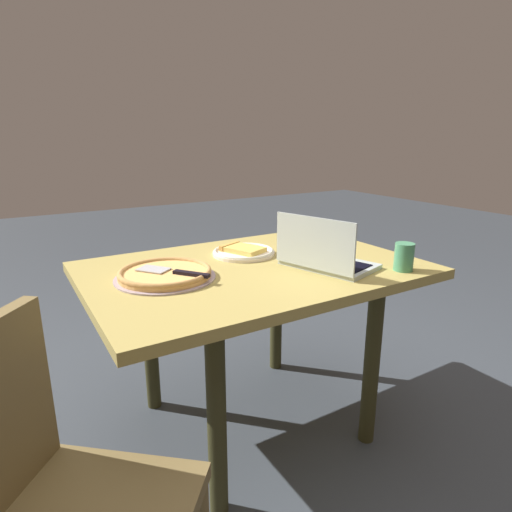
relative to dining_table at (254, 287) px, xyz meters
name	(u,v)px	position (x,y,z in m)	size (l,w,h in m)	color
ground_plane	(254,421)	(0.00, 0.00, -0.63)	(12.00, 12.00, 0.00)	#383E46
dining_table	(254,287)	(0.00, 0.00, 0.00)	(1.28, 0.88, 0.72)	#A6924A
laptop	(325,257)	(-0.22, 0.17, 0.13)	(0.32, 0.39, 0.21)	#B0BDBB
pizza_plate	(243,251)	(-0.04, -0.16, 0.10)	(0.27, 0.27, 0.04)	white
pizza_tray	(165,274)	(0.35, -0.03, 0.11)	(0.36, 0.36, 0.04)	#A996A2
table_knife	(295,237)	(-0.43, -0.31, 0.09)	(0.21, 0.17, 0.01)	#BAB7C7
drink_cup	(404,257)	(-0.46, 0.35, 0.14)	(0.07, 0.07, 0.11)	#468E63
chair_near	(44,506)	(0.84, 0.58, -0.13)	(0.60, 0.60, 0.86)	brown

